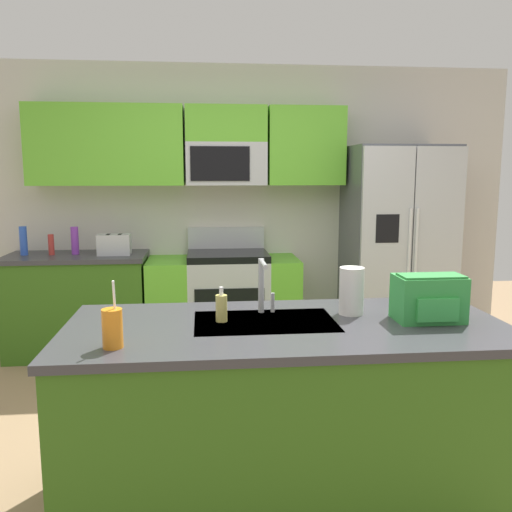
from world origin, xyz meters
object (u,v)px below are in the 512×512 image
sink_faucet (263,281)px  drink_cup_orange (112,328)px  toaster (114,245)px  range_oven (224,302)px  soap_dispenser (221,308)px  bottle_blue (23,241)px  backpack (429,297)px  refrigerator (396,248)px  pepper_mill (51,245)px  bottle_purple (75,241)px  paper_towel_roll (351,291)px

sink_faucet → drink_cup_orange: same height
drink_cup_orange → toaster: bearing=98.8°
range_oven → soap_dispenser: bearing=-92.5°
bottle_blue → soap_dispenser: 2.81m
soap_dispenser → backpack: bearing=-5.0°
sink_faucet → drink_cup_orange: (-0.67, -0.47, -0.08)m
bottle_blue → refrigerator: bearing=-1.4°
pepper_mill → bottle_purple: bottle_purple is taller
toaster → drink_cup_orange: 2.60m
sink_faucet → backpack: (0.78, -0.21, -0.05)m
range_oven → toaster: bearing=-176.8°
refrigerator → paper_towel_roll: bearing=-115.8°
range_oven → refrigerator: bearing=-2.6°
toaster → bottle_blue: (-0.78, 0.06, 0.04)m
refrigerator → bottle_purple: bearing=178.2°
paper_towel_roll → backpack: paper_towel_roll is taller
toaster → backpack: size_ratio=0.88×
refrigerator → sink_faucet: 2.55m
bottle_purple → drink_cup_orange: bearing=-74.2°
bottle_blue → pepper_mill: bearing=-3.4°
refrigerator → toaster: (-2.54, 0.02, 0.07)m
toaster → soap_dispenser: (0.85, -2.22, -0.02)m
range_oven → refrigerator: 1.66m
range_oven → drink_cup_orange: drink_cup_orange is taller
drink_cup_orange → bottle_purple: bearing=105.8°
drink_cup_orange → paper_towel_roll: size_ratio=1.18×
refrigerator → toaster: refrigerator is taller
sink_faucet → bottle_blue: bearing=130.6°
toaster → drink_cup_orange: size_ratio=0.99×
paper_towel_roll → backpack: bearing=-25.3°
soap_dispenser → backpack: (1.00, -0.09, 0.05)m
pepper_mill → soap_dispenser: size_ratio=1.06×
sink_faucet → drink_cup_orange: bearing=-145.0°
refrigerator → toaster: 2.54m
bottle_purple → backpack: 3.24m
pepper_mill → backpack: 3.36m
refrigerator → drink_cup_orange: size_ratio=6.54×
bottle_purple → bottle_blue: bottle_blue is taller
bottle_purple → pepper_mill: bearing=-174.0°
pepper_mill → paper_towel_roll: size_ratio=0.75×
pepper_mill → bottle_blue: (-0.24, 0.01, 0.04)m
bottle_blue → drink_cup_orange: 2.88m
range_oven → sink_faucet: 2.24m
bottle_blue → sink_faucet: 2.85m
paper_towel_roll → refrigerator: bearing=64.2°
refrigerator → soap_dispenser: size_ratio=10.88×
paper_towel_roll → bottle_blue: bearing=136.1°
sink_faucet → paper_towel_roll: size_ratio=1.17×
toaster → paper_towel_roll: bearing=-54.8°
bottle_blue → sink_faucet: sink_faucet is taller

